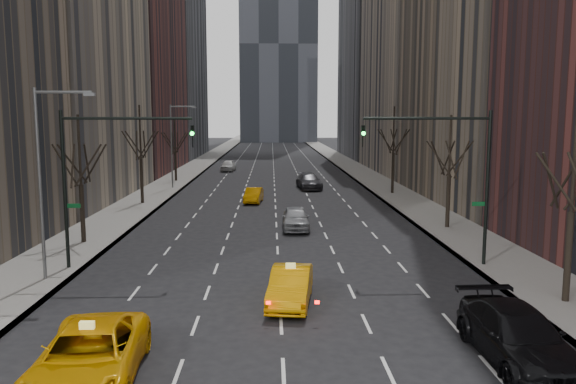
{
  "coord_description": "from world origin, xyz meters",
  "views": [
    {
      "loc": [
        -0.35,
        -16.41,
        7.81
      ],
      "look_at": [
        0.61,
        15.82,
        3.5
      ],
      "focal_mm": 35.0,
      "sensor_mm": 36.0,
      "label": 1
    }
  ],
  "objects": [
    {
      "name": "bld_left_far",
      "position": [
        -21.5,
        66.0,
        22.0
      ],
      "size": [
        14.0,
        28.0,
        44.0
      ],
      "primitive_type": "cube",
      "color": "brown",
      "rests_on": "ground"
    },
    {
      "name": "tree_lw_d",
      "position": [
        -12.0,
        52.0,
        3.56
      ],
      "size": [
        3.36,
        3.5,
        7.36
      ],
      "color": "black",
      "rests_on": "ground"
    },
    {
      "name": "ground",
      "position": [
        0.0,
        0.0,
        0.0
      ],
      "size": [
        400.0,
        400.0,
        0.0
      ],
      "primitive_type": "plane",
      "color": "black",
      "rests_on": "ground"
    },
    {
      "name": "sidewalk_left",
      "position": [
        -12.25,
        70.0,
        0.07
      ],
      "size": [
        4.5,
        320.0,
        0.15
      ],
      "primitive_type": "cube",
      "color": "slate",
      "rests_on": "ground"
    },
    {
      "name": "tree_rw_a",
      "position": [
        12.0,
        6.0,
        3.88
      ],
      "size": [
        3.36,
        3.5,
        8.28
      ],
      "color": "black",
      "rests_on": "ground"
    },
    {
      "name": "far_taxi",
      "position": [
        -1.99,
        34.78,
        0.68
      ],
      "size": [
        1.83,
        4.23,
        1.35
      ],
      "primitive_type": "imported",
      "rotation": [
        0.0,
        0.0,
        -0.1
      ],
      "color": "orange",
      "rests_on": "ground"
    },
    {
      "name": "tree_lw_b",
      "position": [
        -12.0,
        18.0,
        3.72
      ],
      "size": [
        3.36,
        3.5,
        7.82
      ],
      "color": "black",
      "rests_on": "ground"
    },
    {
      "name": "bld_left_deep",
      "position": [
        -21.5,
        96.0,
        30.0
      ],
      "size": [
        14.0,
        30.0,
        60.0
      ],
      "primitive_type": "cube",
      "color": "#5C5C61",
      "rests_on": "ground"
    },
    {
      "name": "taxi_suv",
      "position": [
        -5.7,
        -0.66,
        0.86
      ],
      "size": [
        3.28,
        6.36,
        1.72
      ],
      "primitive_type": "imported",
      "rotation": [
        0.0,
        0.0,
        0.07
      ],
      "color": "#E7A004",
      "rests_on": "ground"
    },
    {
      "name": "traffic_mast_right",
      "position": [
        9.11,
        12.0,
        5.49
      ],
      "size": [
        6.69,
        0.39,
        8.0
      ],
      "color": "black",
      "rests_on": "ground"
    },
    {
      "name": "sidewalk_right",
      "position": [
        12.25,
        70.0,
        0.07
      ],
      "size": [
        4.5,
        320.0,
        0.15
      ],
      "primitive_type": "cube",
      "color": "slate",
      "rests_on": "ground"
    },
    {
      "name": "taxi_sedan",
      "position": [
        0.44,
        6.41,
        0.76
      ],
      "size": [
        2.21,
        4.81,
        1.53
      ],
      "primitive_type": "imported",
      "rotation": [
        0.0,
        0.0,
        -0.13
      ],
      "color": "#EA9A04",
      "rests_on": "ground"
    },
    {
      "name": "streetlight_far",
      "position": [
        -10.84,
        45.0,
        5.62
      ],
      "size": [
        2.83,
        0.22,
        9.0
      ],
      "color": "slate",
      "rests_on": "ground"
    },
    {
      "name": "bld_right_deep",
      "position": [
        21.5,
        95.0,
        29.0
      ],
      "size": [
        14.0,
        30.0,
        58.0
      ],
      "primitive_type": "cube",
      "color": "#5C5C61",
      "rests_on": "ground"
    },
    {
      "name": "silver_sedan_ahead",
      "position": [
        1.34,
        22.25,
        0.79
      ],
      "size": [
        1.9,
        4.64,
        1.58
      ],
      "primitive_type": "imported",
      "rotation": [
        0.0,
        0.0,
        -0.01
      ],
      "color": "gray",
      "rests_on": "ground"
    },
    {
      "name": "parked_suv_black",
      "position": [
        7.5,
        0.51,
        0.87
      ],
      "size": [
        2.55,
        6.02,
        1.73
      ],
      "primitive_type": "imported",
      "rotation": [
        0.0,
        0.0,
        0.02
      ],
      "color": "black",
      "rests_on": "ground"
    },
    {
      "name": "tree_rw_c",
      "position": [
        12.0,
        40.0,
        4.04
      ],
      "size": [
        3.36,
        3.5,
        8.74
      ],
      "color": "black",
      "rests_on": "ground"
    },
    {
      "name": "far_suv_grey",
      "position": [
        3.76,
        44.55,
        0.82
      ],
      "size": [
        2.88,
        5.89,
        1.65
      ],
      "primitive_type": "imported",
      "rotation": [
        0.0,
        0.0,
        0.1
      ],
      "color": "#302F35",
      "rests_on": "ground"
    },
    {
      "name": "tree_lw_c",
      "position": [
        -12.0,
        34.0,
        4.04
      ],
      "size": [
        3.36,
        3.5,
        8.74
      ],
      "color": "black",
      "rests_on": "ground"
    },
    {
      "name": "far_car_white",
      "position": [
        -6.63,
        65.48,
        0.8
      ],
      "size": [
        2.21,
        4.81,
        1.6
      ],
      "primitive_type": "imported",
      "rotation": [
        0.0,
        0.0,
        -0.07
      ],
      "color": "silver",
      "rests_on": "ground"
    },
    {
      "name": "tree_rw_b",
      "position": [
        12.0,
        22.0,
        3.72
      ],
      "size": [
        3.36,
        3.5,
        7.82
      ],
      "color": "black",
      "rests_on": "ground"
    },
    {
      "name": "streetlight_near",
      "position": [
        -10.84,
        10.0,
        5.62
      ],
      "size": [
        2.83,
        0.22,
        9.0
      ],
      "color": "slate",
      "rests_on": "ground"
    },
    {
      "name": "traffic_mast_left",
      "position": [
        -9.11,
        12.0,
        5.49
      ],
      "size": [
        6.69,
        0.39,
        8.0
      ],
      "color": "black",
      "rests_on": "ground"
    }
  ]
}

